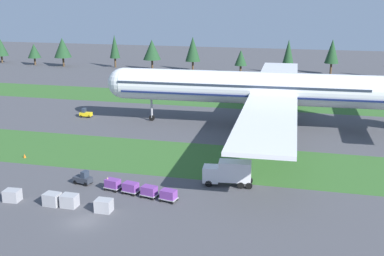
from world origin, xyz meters
TOP-DOWN VIEW (x-y plane):
  - ground_plane at (0.00, 0.00)m, footprint 400.00×400.00m
  - grass_strip_near at (0.00, 25.19)m, footprint 320.00×17.30m
  - grass_strip_far at (0.00, 71.78)m, footprint 320.00×17.30m
  - airliner at (16.82, 48.57)m, footprint 67.34×82.57m
  - baggage_tug at (-5.35, 10.98)m, footprint 2.81×1.80m
  - cargo_dolly_lead at (-0.43, 9.95)m, footprint 2.46×1.92m
  - cargo_dolly_second at (2.41, 9.36)m, footprint 2.46×1.92m
  - cargo_dolly_third at (5.25, 8.77)m, footprint 2.46×1.92m
  - cargo_dolly_fourth at (8.09, 8.18)m, footprint 2.46×1.92m
  - catering_truck at (14.63, 15.53)m, footprint 7.15×3.00m
  - pushback_tractor at (-22.57, 47.06)m, footprint 2.65×1.40m
  - ground_crew_marshaller at (-1.17, 9.93)m, footprint 0.36×0.54m
  - uld_container_0 at (-11.64, 3.36)m, footprint 2.10×1.73m
  - uld_container_1 at (-5.94, 3.44)m, footprint 2.11×1.73m
  - uld_container_2 at (1.24, 3.25)m, footprint 2.00×1.61m
  - uld_container_3 at (-3.57, 3.54)m, footprint 2.02×1.62m
  - taxiway_marker_0 at (-19.98, 19.24)m, footprint 0.44×0.44m
  - taxiway_marker_1 at (15.09, 18.17)m, footprint 0.44×0.44m
  - distant_tree_line at (1.23, 118.91)m, footprint 195.03×10.53m

SIDE VIEW (x-z plane):
  - ground_plane at x=0.00m, z-range 0.00..0.00m
  - grass_strip_near at x=0.00m, z-range 0.00..0.01m
  - grass_strip_far at x=0.00m, z-range 0.00..0.01m
  - taxiway_marker_0 at x=-19.98m, z-range 0.00..0.68m
  - taxiway_marker_1 at x=15.09m, z-range 0.00..0.68m
  - uld_container_0 at x=-11.64m, z-range 0.00..1.52m
  - uld_container_2 at x=1.24m, z-range 0.00..1.59m
  - uld_container_1 at x=-5.94m, z-range 0.00..1.60m
  - uld_container_3 at x=-3.57m, z-range 0.00..1.62m
  - baggage_tug at x=-5.35m, z-range -0.17..1.80m
  - pushback_tractor at x=-22.57m, z-range -0.17..1.80m
  - cargo_dolly_lead at x=-0.43m, z-range 0.14..1.69m
  - cargo_dolly_second at x=2.41m, z-range 0.14..1.69m
  - cargo_dolly_third at x=5.25m, z-range 0.14..1.69m
  - cargo_dolly_fourth at x=8.09m, z-range 0.14..1.69m
  - ground_crew_marshaller at x=-1.17m, z-range 0.08..1.82m
  - catering_truck at x=14.63m, z-range 0.16..3.74m
  - distant_tree_line at x=1.23m, z-range 0.93..13.06m
  - airliner at x=16.82m, z-range -3.14..18.99m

